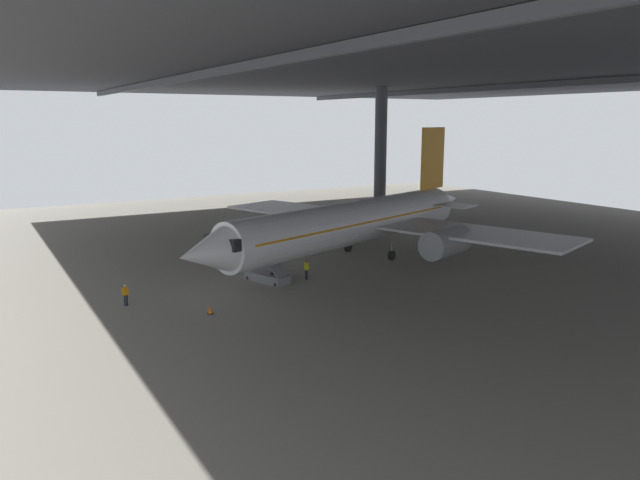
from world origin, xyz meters
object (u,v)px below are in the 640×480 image
(airplane_main, at_px, (355,223))
(boarding_stairs, at_px, (267,273))
(traffic_cone_orange, at_px, (210,310))
(crew_worker_near_nose, at_px, (125,294))
(baggage_tug, at_px, (347,235))
(crew_worker_by_stairs, at_px, (306,268))

(airplane_main, bearing_deg, boarding_stairs, -74.78)
(traffic_cone_orange, bearing_deg, airplane_main, 116.12)
(airplane_main, relative_size, traffic_cone_orange, 65.63)
(airplane_main, xyz_separation_m, crew_worker_near_nose, (3.96, -22.58, -2.73))
(boarding_stairs, height_order, baggage_tug, boarding_stairs)
(crew_worker_near_nose, relative_size, traffic_cone_orange, 2.69)
(traffic_cone_orange, relative_size, baggage_tug, 0.24)
(crew_worker_near_nose, distance_m, traffic_cone_orange, 6.73)
(airplane_main, distance_m, crew_worker_near_nose, 23.09)
(crew_worker_near_nose, relative_size, crew_worker_by_stairs, 0.96)
(crew_worker_near_nose, bearing_deg, boarding_stairs, 94.96)
(crew_worker_near_nose, relative_size, baggage_tug, 0.64)
(baggage_tug, bearing_deg, crew_worker_near_nose, -65.04)
(traffic_cone_orange, bearing_deg, baggage_tug, 127.75)
(crew_worker_near_nose, bearing_deg, airplane_main, 99.94)
(boarding_stairs, relative_size, traffic_cone_orange, 8.12)
(boarding_stairs, bearing_deg, crew_worker_near_nose, -85.04)
(airplane_main, height_order, crew_worker_near_nose, airplane_main)
(airplane_main, height_order, traffic_cone_orange, airplane_main)
(boarding_stairs, relative_size, crew_worker_by_stairs, 2.89)
(boarding_stairs, xyz_separation_m, crew_worker_near_nose, (1.02, -11.79, 0.17))
(boarding_stairs, relative_size, crew_worker_near_nose, 3.02)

